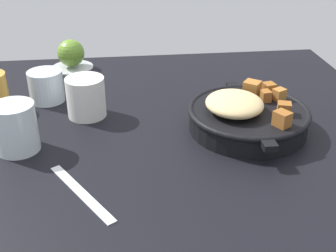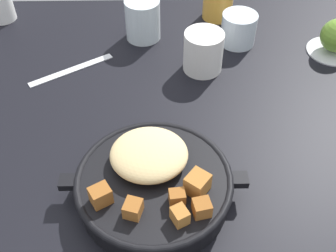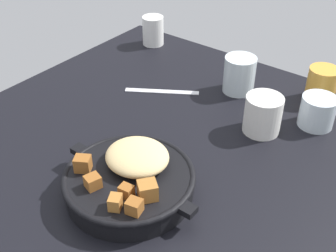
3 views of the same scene
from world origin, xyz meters
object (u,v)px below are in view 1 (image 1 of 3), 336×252
cast_iron_skillet (247,115)px  water_glass_tall (16,128)px  ceramic_mug_white (86,97)px  butter_knife (81,192)px  water_glass_short (46,86)px  red_apple (71,53)px

cast_iron_skillet → water_glass_tall: water_glass_tall is taller
ceramic_mug_white → water_glass_tall: (-12.50, 11.79, 0.32)cm
butter_knife → ceramic_mug_white: size_ratio=2.19×
water_glass_short → red_apple: bearing=-10.7°
cast_iron_skillet → water_glass_tall: bearing=93.5°
water_glass_short → water_glass_tall: bearing=173.1°
cast_iron_skillet → ceramic_mug_white: 33.01cm
cast_iron_skillet → butter_knife: bearing=119.0°
red_apple → water_glass_tall: water_glass_tall is taller
ceramic_mug_white → water_glass_tall: size_ratio=0.93×
water_glass_tall → water_glass_short: water_glass_tall is taller
red_apple → water_glass_tall: size_ratio=0.79×
red_apple → butter_knife: (-56.06, -5.61, -3.97)cm
water_glass_short → butter_knife: bearing=-165.1°
red_apple → water_glass_tall: bearing=171.2°
cast_iron_skillet → water_glass_tall: 43.39cm
butter_knife → water_glass_tall: 19.46cm
ceramic_mug_white → water_glass_short: 12.57cm
butter_knife → water_glass_tall: bearing=7.2°
water_glass_tall → red_apple: bearing=-8.8°
cast_iron_skillet → water_glass_short: 44.66cm
cast_iron_skillet → red_apple: bearing=43.6°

